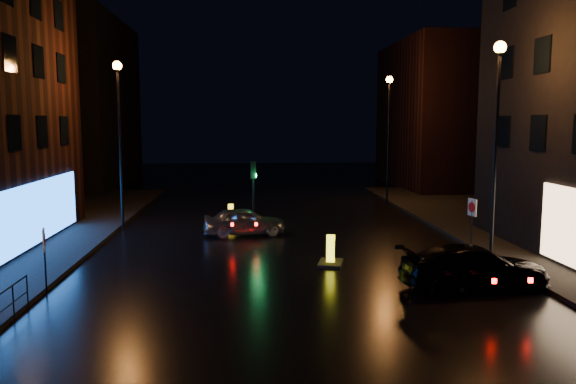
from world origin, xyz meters
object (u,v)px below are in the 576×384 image
Objects in this scene: bollard_near at (331,258)px; bollard_far at (231,218)px; silver_hatchback at (244,221)px; traffic_signal at (254,218)px; dark_sedan at (474,267)px; road_sign_left at (44,245)px; road_sign_right at (472,212)px.

bollard_far is at bearing 127.95° from bollard_near.
silver_hatchback is 3.56m from bollard_far.
traffic_signal is 13.16m from dark_sedan.
traffic_signal is 2.10m from bollard_far.
bollard_near reaches higher than bollard_far.
road_sign_left reaches higher than bollard_near.
traffic_signal is at bearing -47.04° from bollard_far.
traffic_signal is at bearing 41.92° from road_sign_left.
dark_sedan is at bearing -49.72° from bollard_far.
road_sign_left is at bearing 139.42° from silver_hatchback.
traffic_signal is 1.63× the size of road_sign_left.
silver_hatchback is 0.80× the size of dark_sedan.
bollard_near is 0.67× the size of road_sign_right.
dark_sedan is 15.24m from bollard_far.
bollard_far is 0.55× the size of road_sign_right.
traffic_signal reaches higher than dark_sedan.
dark_sedan is 5.74m from road_sign_right.
road_sign_left is (-6.70, -10.74, 1.08)m from traffic_signal.
silver_hatchback is at bearing 133.75° from bollard_near.
bollard_near is at bearing 1.57° from road_sign_right.
traffic_signal is at bearing -47.52° from road_sign_right.
bollard_far is (-1.21, 1.70, -0.28)m from traffic_signal.
road_sign_right is (6.27, 1.85, 1.42)m from bollard_near.
bollard_far is (-0.74, 3.45, -0.45)m from silver_hatchback.
road_sign_right is (10.31, -7.53, 1.45)m from bollard_far.
traffic_signal reaches higher than road_sign_right.
silver_hatchback is 1.76× the size of road_sign_right.
road_sign_left is 16.54m from road_sign_right.
bollard_near is 10.21m from bollard_far.
bollard_far is at bearing -50.99° from road_sign_right.
road_sign_left reaches higher than bollard_far.
traffic_signal is 1.83m from silver_hatchback.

